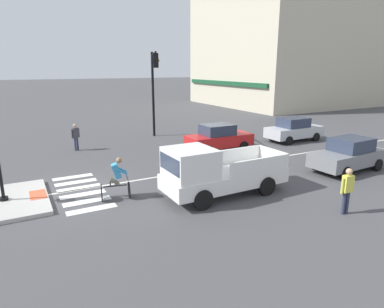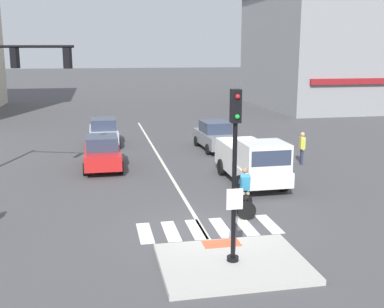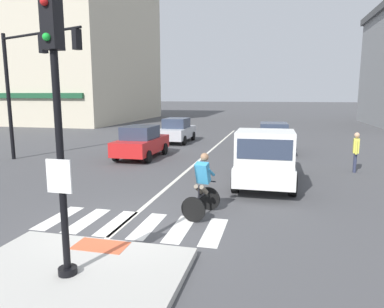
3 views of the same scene
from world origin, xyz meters
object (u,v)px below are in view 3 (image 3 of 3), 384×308
at_px(car_red_westbound_far, 141,142).
at_px(signal_pole, 57,114).
at_px(pickup_truck_white_eastbound_mid, 265,159).
at_px(pedestrian_waiting_far_side, 356,149).
at_px(car_grey_eastbound_far, 273,138).
at_px(cyclist, 202,184).
at_px(traffic_light_mast, 29,71).
at_px(car_silver_westbound_distant, 177,130).

bearing_deg(car_red_westbound_far, signal_pole, -74.48).
xyz_separation_m(signal_pole, pickup_truck_white_eastbound_mid, (3.09, 7.45, -1.94)).
height_order(signal_pole, pickup_truck_white_eastbound_mid, signal_pole).
distance_m(pickup_truck_white_eastbound_mid, pedestrian_waiting_far_side, 4.77).
xyz_separation_m(signal_pole, car_grey_eastbound_far, (3.31, 15.14, -2.10)).
xyz_separation_m(signal_pole, pedestrian_waiting_far_side, (6.68, 10.59, -1.93)).
relative_size(cyclist, pedestrian_waiting_far_side, 1.01).
relative_size(traffic_light_mast, pedestrian_waiting_far_side, 3.64).
xyz_separation_m(traffic_light_mast, car_silver_westbound_distant, (4.60, 8.54, -3.47)).
bearing_deg(pedestrian_waiting_far_side, car_red_westbound_far, 173.56).
bearing_deg(pedestrian_waiting_far_side, traffic_light_mast, -174.86).
bearing_deg(cyclist, pickup_truck_white_eastbound_mid, 66.69).
bearing_deg(pickup_truck_white_eastbound_mid, cyclist, -113.31).
relative_size(car_grey_eastbound_far, pedestrian_waiting_far_side, 2.50).
distance_m(signal_pole, car_red_westbound_far, 12.33).
bearing_deg(pickup_truck_white_eastbound_mid, car_red_westbound_far, 146.14).
distance_m(car_red_westbound_far, car_silver_westbound_distant, 6.13).
bearing_deg(pedestrian_waiting_far_side, car_silver_westbound_distant, 143.44).
bearing_deg(cyclist, traffic_light_mast, 149.88).
distance_m(car_grey_eastbound_far, pickup_truck_white_eastbound_mid, 7.69).
relative_size(signal_pole, car_red_westbound_far, 1.12).
height_order(car_red_westbound_far, pedestrian_waiting_far_side, pedestrian_waiting_far_side).
height_order(signal_pole, traffic_light_mast, traffic_light_mast).
bearing_deg(traffic_light_mast, pickup_truck_white_eastbound_mid, -9.67).
xyz_separation_m(traffic_light_mast, car_red_westbound_far, (4.44, 2.42, -3.47)).
xyz_separation_m(traffic_light_mast, pickup_truck_white_eastbound_mid, (10.78, -1.84, -3.31)).
bearing_deg(signal_pole, traffic_light_mast, 129.62).
height_order(traffic_light_mast, pedestrian_waiting_far_side, traffic_light_mast).
relative_size(car_silver_westbound_distant, pickup_truck_white_eastbound_mid, 0.80).
relative_size(signal_pole, pickup_truck_white_eastbound_mid, 0.90).
height_order(traffic_light_mast, car_red_westbound_far, traffic_light_mast).
bearing_deg(cyclist, signal_pole, -111.75).
bearing_deg(car_grey_eastbound_far, pedestrian_waiting_far_side, -53.44).
bearing_deg(signal_pole, car_silver_westbound_distant, 99.83).
xyz_separation_m(car_red_westbound_far, car_silver_westbound_distant, (0.16, 6.13, 0.00)).
relative_size(car_red_westbound_far, car_grey_eastbound_far, 0.98).
bearing_deg(car_silver_westbound_distant, traffic_light_mast, -118.31).
height_order(cyclist, pedestrian_waiting_far_side, cyclist).
bearing_deg(car_red_westbound_far, car_grey_eastbound_far, 27.60).
relative_size(signal_pole, cyclist, 2.73).
bearing_deg(car_silver_westbound_distant, pickup_truck_white_eastbound_mid, -59.24).
bearing_deg(pickup_truck_white_eastbound_mid, car_silver_westbound_distant, 120.76).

